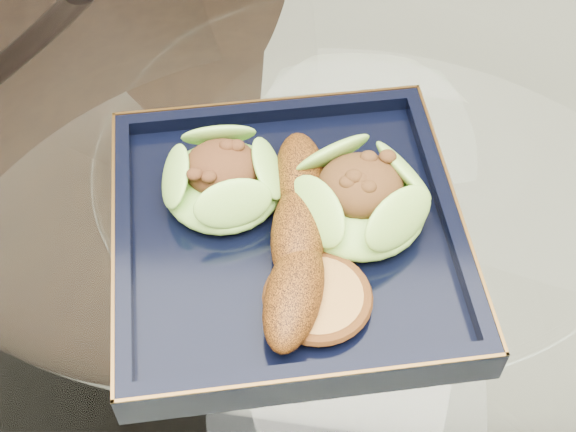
{
  "coord_description": "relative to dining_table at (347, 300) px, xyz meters",
  "views": [
    {
      "loc": [
        -0.06,
        -0.43,
        1.29
      ],
      "look_at": [
        -0.06,
        -0.05,
        0.8
      ],
      "focal_mm": 50.0,
      "sensor_mm": 36.0,
      "label": 1
    }
  ],
  "objects": [
    {
      "name": "dining_table",
      "position": [
        0.0,
        0.0,
        0.0
      ],
      "size": [
        1.13,
        1.13,
        0.77
      ],
      "color": "white",
      "rests_on": "ground"
    },
    {
      "name": "dining_chair",
      "position": [
        -0.24,
        0.41,
        -0.07
      ],
      "size": [
        0.44,
        0.44,
        0.95
      ],
      "rotation": [
        0.0,
        0.0,
        -0.07
      ],
      "color": "black",
      "rests_on": "ground"
    },
    {
      "name": "navy_plate",
      "position": [
        -0.06,
        -0.05,
        0.17
      ],
      "size": [
        0.3,
        0.3,
        0.02
      ],
      "primitive_type": "cube",
      "rotation": [
        0.0,
        0.0,
        0.14
      ],
      "color": "black",
      "rests_on": "dining_table"
    },
    {
      "name": "lettuce_wrap_left",
      "position": [
        -0.11,
        -0.02,
        0.2
      ],
      "size": [
        0.12,
        0.12,
        0.03
      ],
      "primitive_type": "ellipsoid",
      "rotation": [
        0.0,
        0.0,
        -0.23
      ],
      "color": "#68A32F",
      "rests_on": "navy_plate"
    },
    {
      "name": "lettuce_wrap_right",
      "position": [
        -0.0,
        -0.04,
        0.2
      ],
      "size": [
        0.12,
        0.12,
        0.04
      ],
      "primitive_type": "ellipsoid",
      "rotation": [
        0.0,
        0.0,
        0.19
      ],
      "color": "#5FA931",
      "rests_on": "navy_plate"
    },
    {
      "name": "roasted_plantain",
      "position": [
        -0.05,
        -0.07,
        0.2
      ],
      "size": [
        0.05,
        0.2,
        0.04
      ],
      "primitive_type": "ellipsoid",
      "rotation": [
        0.0,
        0.0,
        1.52
      ],
      "color": "#6A360B",
      "rests_on": "navy_plate"
    },
    {
      "name": "crumb_patty",
      "position": [
        -0.04,
        -0.12,
        0.19
      ],
      "size": [
        0.09,
        0.09,
        0.01
      ],
      "primitive_type": "cylinder",
      "rotation": [
        0.0,
        0.0,
        0.43
      ],
      "color": "#A97538",
      "rests_on": "navy_plate"
    }
  ]
}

